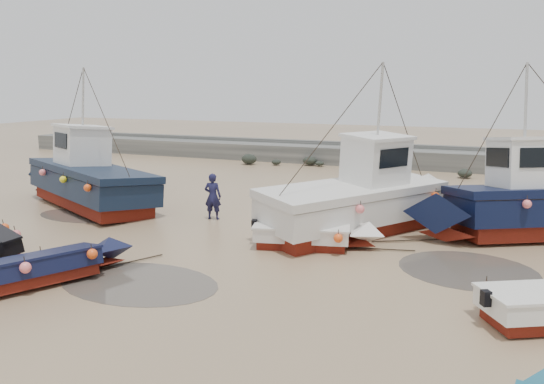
{
  "coord_description": "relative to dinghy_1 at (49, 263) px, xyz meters",
  "views": [
    {
      "loc": [
        6.05,
        -14.2,
        5.41
      ],
      "look_at": [
        -1.41,
        4.33,
        1.4
      ],
      "focal_mm": 35.0,
      "sensor_mm": 36.0,
      "label": 1
    }
  ],
  "objects": [
    {
      "name": "seawall",
      "position": [
        5.06,
        25.41,
        0.07
      ],
      "size": [
        60.0,
        4.92,
        1.5
      ],
      "color": "slate",
      "rests_on": "ground"
    },
    {
      "name": "cabin_boat_1",
      "position": [
        7.04,
        8.52,
        0.77
      ],
      "size": [
        6.95,
        9.48,
        6.22
      ],
      "rotation": [
        0.0,
        0.0,
        -0.59
      ],
      "color": "maroon",
      "rests_on": "ground"
    },
    {
      "name": "puddle_c",
      "position": [
        -4.56,
        6.5,
        -0.55
      ],
      "size": [
        4.13,
        4.13,
        0.01
      ],
      "primitive_type": "cylinder",
      "color": "#4F473E",
      "rests_on": "ground"
    },
    {
      "name": "cabin_boat_0",
      "position": [
        -5.85,
        8.15,
        0.75
      ],
      "size": [
        10.67,
        6.59,
        6.22
      ],
      "rotation": [
        0.0,
        0.0,
        1.11
      ],
      "color": "maroon",
      "rests_on": "ground"
    },
    {
      "name": "puddle_a",
      "position": [
        2.37,
        0.84,
        -0.55
      ],
      "size": [
        4.74,
        4.74,
        0.01
      ],
      "primitive_type": "cylinder",
      "color": "#4F473E",
      "rests_on": "ground"
    },
    {
      "name": "dinghy_1",
      "position": [
        0.0,
        0.0,
        0.0
      ],
      "size": [
        3.37,
        5.3,
        1.43
      ],
      "rotation": [
        0.0,
        0.0,
        -0.49
      ],
      "color": "maroon",
      "rests_on": "ground"
    },
    {
      "name": "dinghy_5",
      "position": [
        5.87,
        5.84,
        0.0
      ],
      "size": [
        5.42,
        2.3,
        1.43
      ],
      "rotation": [
        0.0,
        0.0,
        -1.35
      ],
      "color": "maroon",
      "rests_on": "ground"
    },
    {
      "name": "cabin_boat_2",
      "position": [
        12.82,
        9.9,
        0.79
      ],
      "size": [
        9.34,
        6.05,
        6.22
      ],
      "rotation": [
        0.0,
        0.0,
        2.07
      ],
      "color": "maroon",
      "rests_on": "ground"
    },
    {
      "name": "ground",
      "position": [
        5.01,
        3.42,
        -0.55
      ],
      "size": [
        120.0,
        120.0,
        0.0
      ],
      "primitive_type": "plane",
      "color": "tan",
      "rests_on": "ground"
    },
    {
      "name": "puddle_b",
      "position": [
        10.87,
        5.43,
        -0.55
      ],
      "size": [
        4.05,
        4.05,
        0.01
      ],
      "primitive_type": "cylinder",
      "color": "#4F473E",
      "rests_on": "ground"
    },
    {
      "name": "person",
      "position": [
        0.88,
        8.02,
        -0.55
      ],
      "size": [
        0.77,
        0.58,
        1.92
      ],
      "primitive_type": "imported",
      "rotation": [
        0.0,
        0.0,
        3.33
      ],
      "color": "#171739",
      "rests_on": "ground"
    },
    {
      "name": "puddle_d",
      "position": [
        6.44,
        12.57,
        -0.55
      ],
      "size": [
        5.69,
        5.69,
        0.01
      ],
      "primitive_type": "cylinder",
      "color": "#4F473E",
      "rests_on": "ground"
    }
  ]
}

